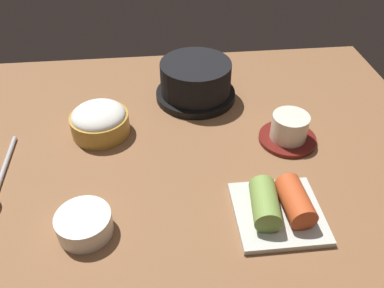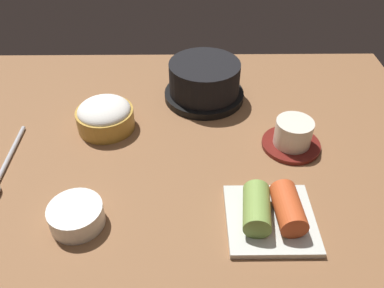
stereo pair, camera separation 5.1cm
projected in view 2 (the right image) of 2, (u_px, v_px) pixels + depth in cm
name	position (u px, v px, depth cm)	size (l,w,h in cm)	color
dining_table	(181.00, 153.00, 74.68)	(100.00, 76.00, 2.00)	brown
stone_pot	(204.00, 81.00, 84.81)	(17.33, 17.33, 8.45)	black
rice_bowl	(105.00, 115.00, 77.41)	(11.25, 11.25, 6.03)	#B78C38
tea_cup_with_saucer	(293.00, 136.00, 73.17)	(10.94, 10.94, 5.72)	maroon
kimchi_plate	(272.00, 213.00, 59.69)	(13.48, 13.48, 5.14)	silver
side_bowl_near	(76.00, 215.00, 59.56)	(8.31, 8.31, 3.49)	white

